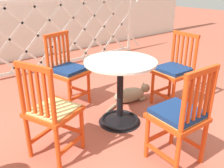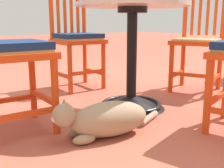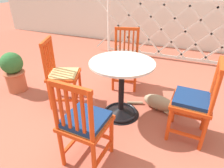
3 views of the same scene
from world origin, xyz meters
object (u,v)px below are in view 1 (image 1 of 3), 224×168
Objects in this scene: cafe_table at (120,99)px; orange_chair_facing_out at (51,113)px; orange_chair_at_corner at (174,71)px; orange_chair_near_fence at (180,117)px; tabby_cat at (132,94)px; orange_chair_by_planter at (68,71)px.

cafe_table is 0.83× the size of orange_chair_facing_out.
orange_chair_near_fence is (-0.87, -0.73, 0.00)m from orange_chair_at_corner.
orange_chair_near_fence is at bearing -44.35° from orange_chair_facing_out.
tabby_cat is at bearing 64.88° from orange_chair_near_fence.
cafe_table is at bearing 3.22° from orange_chair_facing_out.
orange_chair_near_fence is (0.78, -0.76, 0.01)m from orange_chair_facing_out.
orange_chair_at_corner is at bearing -1.19° from orange_chair_facing_out.
orange_chair_facing_out is (-1.66, 0.03, -0.01)m from orange_chair_at_corner.
orange_chair_facing_out is (-0.83, -0.05, 0.15)m from cafe_table.
orange_chair_at_corner and orange_chair_by_planter have the same top height.
orange_chair_at_corner is at bearing -46.71° from tabby_cat.
orange_chair_at_corner is 1.00× the size of orange_chair_near_fence.
tabby_cat is at bearing 14.79° from orange_chair_facing_out.
tabby_cat is (0.47, 0.30, -0.19)m from cafe_table.
orange_chair_by_planter and orange_chair_facing_out have the same top height.
orange_chair_near_fence is 1.22× the size of tabby_cat.
orange_chair_by_planter is (-1.04, 0.84, 0.00)m from orange_chair_at_corner.
tabby_cat is at bearing -34.07° from orange_chair_by_planter.
cafe_table is at bearing -147.71° from tabby_cat.
orange_chair_near_fence is (0.16, -1.57, 0.00)m from orange_chair_by_planter.
orange_chair_facing_out is at bearing -165.21° from tabby_cat.
orange_chair_at_corner is 1.00× the size of orange_chair_by_planter.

